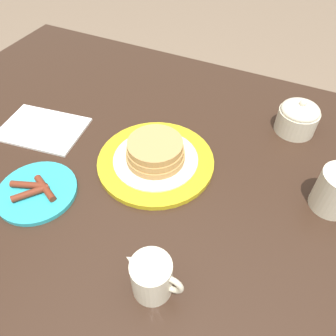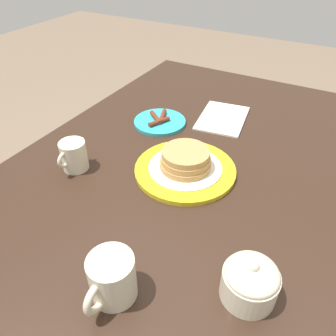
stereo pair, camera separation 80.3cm
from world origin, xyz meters
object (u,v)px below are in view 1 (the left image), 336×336
Objects in this scene: side_plate_bacon at (37,191)px; creamer_pitcher at (151,277)px; pancake_plate at (156,157)px; sugar_bowl at (298,117)px; napkin at (43,129)px.

creamer_pitcher is at bearing -13.63° from side_plate_bacon.
creamer_pitcher reaches higher than side_plate_bacon.
side_plate_bacon is 1.61× the size of creamer_pitcher.
creamer_pitcher is (0.12, -0.25, 0.02)m from pancake_plate.
side_plate_bacon is at bearing -135.54° from sugar_bowl.
sugar_bowl reaches higher than pancake_plate.
napkin is (-0.12, 0.16, -0.00)m from side_plate_bacon.
side_plate_bacon is 0.61m from sugar_bowl.
pancake_plate is 2.55× the size of creamer_pitcher.
pancake_plate is 1.18× the size of napkin.
side_plate_bacon is at bearing 166.37° from creamer_pitcher.
creamer_pitcher is at bearing -104.84° from sugar_bowl.
creamer_pitcher reaches higher than pancake_plate.
sugar_bowl is (0.43, 0.43, 0.03)m from side_plate_bacon.
side_plate_bacon is at bearing -53.04° from napkin.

